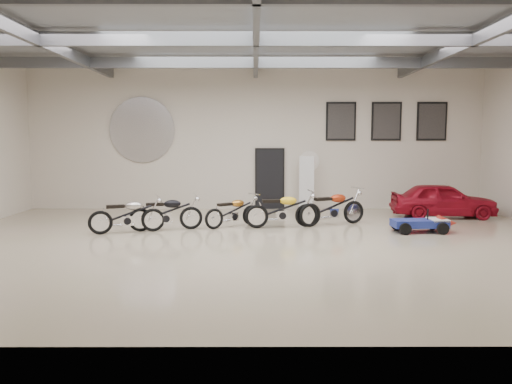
{
  "coord_description": "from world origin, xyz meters",
  "views": [
    {
      "loc": [
        -0.03,
        -11.72,
        2.46
      ],
      "look_at": [
        0.0,
        1.2,
        1.1
      ],
      "focal_mm": 35.0,
      "sensor_mm": 36.0,
      "label": 1
    }
  ],
  "objects_px": {
    "motorcycle_gold": "(233,211)",
    "motorcycle_yellow": "(282,209)",
    "motorcycle_black": "(166,212)",
    "go_kart": "(425,220)",
    "banner_stand": "(307,183)",
    "motorcycle_silver": "(127,214)",
    "vintage_car": "(443,200)",
    "motorcycle_red": "(332,207)"
  },
  "relations": [
    {
      "from": "motorcycle_silver",
      "to": "motorcycle_black",
      "type": "height_order",
      "value": "motorcycle_black"
    },
    {
      "from": "motorcycle_black",
      "to": "motorcycle_silver",
      "type": "bearing_deg",
      "value": -172.0
    },
    {
      "from": "motorcycle_gold",
      "to": "go_kart",
      "type": "relative_size",
      "value": 1.01
    },
    {
      "from": "motorcycle_gold",
      "to": "motorcycle_yellow",
      "type": "relative_size",
      "value": 0.88
    },
    {
      "from": "vintage_car",
      "to": "motorcycle_red",
      "type": "bearing_deg",
      "value": 116.91
    },
    {
      "from": "banner_stand",
      "to": "motorcycle_silver",
      "type": "bearing_deg",
      "value": -128.91
    },
    {
      "from": "banner_stand",
      "to": "motorcycle_yellow",
      "type": "bearing_deg",
      "value": -95.11
    },
    {
      "from": "motorcycle_red",
      "to": "motorcycle_gold",
      "type": "bearing_deg",
      "value": 162.62
    },
    {
      "from": "motorcycle_silver",
      "to": "motorcycle_black",
      "type": "bearing_deg",
      "value": 3.64
    },
    {
      "from": "banner_stand",
      "to": "motorcycle_yellow",
      "type": "xyz_separation_m",
      "value": [
        -1.04,
        -3.39,
        -0.42
      ]
    },
    {
      "from": "motorcycle_silver",
      "to": "motorcycle_red",
      "type": "distance_m",
      "value": 5.73
    },
    {
      "from": "motorcycle_black",
      "to": "motorcycle_yellow",
      "type": "bearing_deg",
      "value": -5.73
    },
    {
      "from": "banner_stand",
      "to": "motorcycle_black",
      "type": "height_order",
      "value": "banner_stand"
    },
    {
      "from": "banner_stand",
      "to": "motorcycle_red",
      "type": "distance_m",
      "value": 3.08
    },
    {
      "from": "motorcycle_red",
      "to": "motorcycle_black",
      "type": "bearing_deg",
      "value": 166.99
    },
    {
      "from": "motorcycle_silver",
      "to": "motorcycle_black",
      "type": "relative_size",
      "value": 0.99
    },
    {
      "from": "motorcycle_red",
      "to": "go_kart",
      "type": "height_order",
      "value": "motorcycle_red"
    },
    {
      "from": "motorcycle_silver",
      "to": "vintage_car",
      "type": "bearing_deg",
      "value": -1.78
    },
    {
      "from": "banner_stand",
      "to": "motorcycle_gold",
      "type": "bearing_deg",
      "value": -114.28
    },
    {
      "from": "go_kart",
      "to": "banner_stand",
      "type": "bearing_deg",
      "value": 121.06
    },
    {
      "from": "motorcycle_black",
      "to": "go_kart",
      "type": "relative_size",
      "value": 1.1
    },
    {
      "from": "motorcycle_black",
      "to": "motorcycle_red",
      "type": "height_order",
      "value": "motorcycle_red"
    },
    {
      "from": "motorcycle_black",
      "to": "go_kart",
      "type": "height_order",
      "value": "motorcycle_black"
    },
    {
      "from": "motorcycle_silver",
      "to": "motorcycle_black",
      "type": "xyz_separation_m",
      "value": [
        0.96,
        0.38,
        0.0
      ]
    },
    {
      "from": "motorcycle_silver",
      "to": "vintage_car",
      "type": "relative_size",
      "value": 0.6
    },
    {
      "from": "vintage_car",
      "to": "motorcycle_gold",
      "type": "bearing_deg",
      "value": 110.08
    },
    {
      "from": "motorcycle_silver",
      "to": "vintage_car",
      "type": "height_order",
      "value": "vintage_car"
    },
    {
      "from": "banner_stand",
      "to": "motorcycle_black",
      "type": "distance_m",
      "value": 5.71
    },
    {
      "from": "motorcycle_silver",
      "to": "motorcycle_yellow",
      "type": "xyz_separation_m",
      "value": [
        4.13,
        0.81,
        0.03
      ]
    },
    {
      "from": "banner_stand",
      "to": "go_kart",
      "type": "relative_size",
      "value": 1.07
    },
    {
      "from": "motorcycle_silver",
      "to": "go_kart",
      "type": "relative_size",
      "value": 1.1
    },
    {
      "from": "banner_stand",
      "to": "vintage_car",
      "type": "relative_size",
      "value": 0.59
    },
    {
      "from": "vintage_car",
      "to": "motorcycle_silver",
      "type": "bearing_deg",
      "value": 111.01
    },
    {
      "from": "motorcycle_gold",
      "to": "vintage_car",
      "type": "bearing_deg",
      "value": -20.51
    },
    {
      "from": "motorcycle_silver",
      "to": "motorcycle_red",
      "type": "bearing_deg",
      "value": -5.95
    },
    {
      "from": "banner_stand",
      "to": "motorcycle_black",
      "type": "xyz_separation_m",
      "value": [
        -4.21,
        -3.83,
        -0.44
      ]
    },
    {
      "from": "go_kart",
      "to": "vintage_car",
      "type": "relative_size",
      "value": 0.55
    },
    {
      "from": "motorcycle_silver",
      "to": "go_kart",
      "type": "height_order",
      "value": "motorcycle_silver"
    },
    {
      "from": "banner_stand",
      "to": "motorcycle_silver",
      "type": "relative_size",
      "value": 0.98
    },
    {
      "from": "go_kart",
      "to": "motorcycle_yellow",
      "type": "bearing_deg",
      "value": 166.6
    },
    {
      "from": "motorcycle_gold",
      "to": "motorcycle_black",
      "type": "bearing_deg",
      "value": 160.83
    },
    {
      "from": "motorcycle_yellow",
      "to": "go_kart",
      "type": "xyz_separation_m",
      "value": [
        3.78,
        -0.73,
        -0.21
      ]
    }
  ]
}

